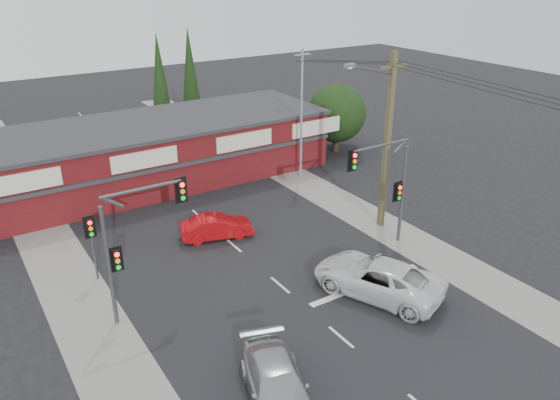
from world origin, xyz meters
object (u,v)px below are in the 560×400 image
white_suv (378,277)px  utility_pole (386,137)px  red_sedan (217,227)px  silver_suv (277,386)px  shop_building (140,154)px

white_suv → utility_pole: size_ratio=0.61×
white_suv → red_sedan: bearing=-89.9°
red_sedan → utility_pole: size_ratio=0.40×
silver_suv → shop_building: (3.17, 22.60, 1.41)m
red_sedan → utility_pole: bearing=-97.7°
silver_suv → utility_pole: size_ratio=0.50×
white_suv → shop_building: 19.83m
silver_suv → white_suv: bearing=41.4°
shop_building → utility_pole: size_ratio=2.73×
silver_suv → shop_building: bearing=99.9°
shop_building → utility_pole: bearing=-56.2°
red_sedan → utility_pole: (8.68, -3.76, 4.74)m
white_suv → shop_building: shop_building is taller
silver_suv → utility_pole: (12.52, 8.60, 4.67)m
white_suv → utility_pole: 8.53m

